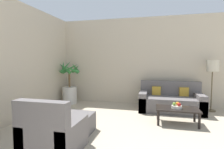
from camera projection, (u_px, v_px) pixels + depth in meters
wall_back at (169, 61)px, 5.26m from camera, size 8.41×0.06×2.70m
potted_palm at (70, 88)px, 5.57m from camera, size 0.67×0.74×1.39m
sofa_loveseat at (170, 101)px, 4.77m from camera, size 1.65×0.84×0.78m
floor_lamp at (213, 69)px, 4.65m from camera, size 0.31×0.31×1.38m
coffee_table at (177, 110)px, 3.76m from camera, size 0.88×0.51×0.34m
fruit_bowl at (177, 107)px, 3.74m from camera, size 0.22×0.22×0.06m
apple_red at (179, 105)px, 3.68m from camera, size 0.08×0.08×0.08m
apple_green at (174, 104)px, 3.74m from camera, size 0.07×0.07×0.07m
orange_fruit at (178, 104)px, 3.76m from camera, size 0.08×0.08×0.08m
armchair at (53, 135)px, 2.57m from camera, size 0.77×0.77×0.84m
ottoman at (75, 123)px, 3.32m from camera, size 0.66×0.55×0.36m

